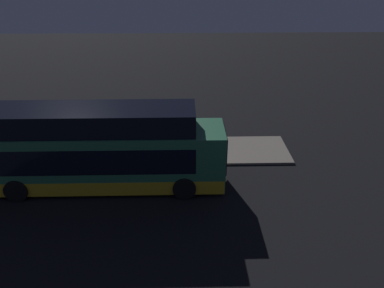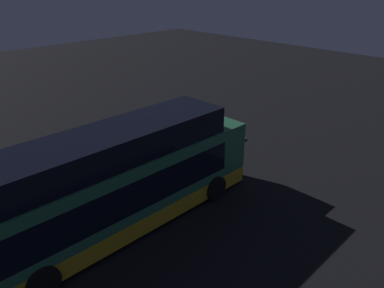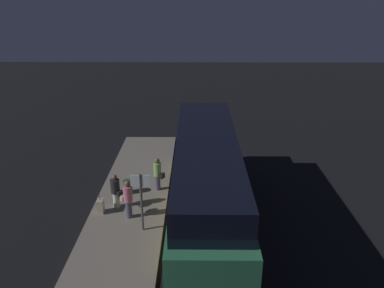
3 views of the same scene
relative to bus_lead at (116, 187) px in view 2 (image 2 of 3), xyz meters
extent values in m
plane|color=black|center=(0.18, 0.15, -1.81)|extent=(80.00, 80.00, 0.00)
cube|color=slate|center=(0.18, 3.41, -1.75)|extent=(20.00, 3.31, 0.12)
cube|color=#2D704C|center=(0.12, 0.00, -0.21)|extent=(11.88, 2.49, 2.82)
cube|color=gold|center=(0.12, 0.00, -1.27)|extent=(11.82, 2.51, 0.70)
cube|color=black|center=(-0.18, 0.00, 0.13)|extent=(9.74, 2.52, 1.24)
cube|color=black|center=(6.08, 0.00, 0.20)|extent=(0.06, 2.19, 1.81)
sphere|color=#F9E58C|center=(6.10, 0.68, -1.17)|extent=(0.24, 0.24, 0.24)
sphere|color=#F9E58C|center=(6.10, -0.68, -1.17)|extent=(0.24, 0.24, 0.24)
cylinder|color=black|center=(4.16, 1.25, -1.27)|extent=(1.08, 0.30, 1.08)
cylinder|color=black|center=(4.16, -1.25, -1.27)|extent=(1.08, 0.30, 1.08)
cylinder|color=black|center=(-3.57, 1.25, -1.27)|extent=(1.08, 0.30, 1.08)
cylinder|color=black|center=(-3.57, -1.25, -1.27)|extent=(1.08, 0.30, 1.08)
cube|color=black|center=(-0.36, 0.00, 1.73)|extent=(10.10, 2.29, 1.05)
cylinder|color=#4C476B|center=(2.98, 2.26, -1.31)|extent=(0.34, 0.34, 0.77)
cylinder|color=#8CB766|center=(2.98, 2.26, -0.59)|extent=(0.49, 0.49, 0.67)
sphere|color=brown|center=(2.98, 2.26, -0.13)|extent=(0.25, 0.25, 0.25)
cube|color=black|center=(2.84, 2.02, -0.87)|extent=(0.31, 0.26, 0.24)
cylinder|color=silver|center=(1.35, 3.99, -1.32)|extent=(0.40, 0.40, 0.74)
cylinder|color=#262628|center=(1.35, 3.99, -0.64)|extent=(0.57, 0.57, 0.64)
sphere|color=brown|center=(1.35, 3.99, -0.20)|extent=(0.24, 0.24, 0.24)
cube|color=black|center=(1.15, 3.75, -0.91)|extent=(0.31, 0.28, 0.24)
cylinder|color=#4C476B|center=(0.51, 3.27, -1.29)|extent=(0.37, 0.37, 0.80)
cylinder|color=#CC6B8C|center=(0.51, 3.27, -0.54)|extent=(0.54, 0.54, 0.69)
sphere|color=brown|center=(0.51, 3.27, -0.07)|extent=(0.26, 0.26, 0.26)
cube|color=beige|center=(0.69, 3.51, -0.84)|extent=(0.31, 0.28, 0.24)
cube|color=beige|center=(0.87, 4.58, -1.38)|extent=(0.38, 0.26, 0.63)
cylinder|color=black|center=(0.87, 4.58, -0.94)|extent=(0.02, 0.02, 0.24)
cylinder|color=#4C4C51|center=(-0.41, 2.56, -0.42)|extent=(0.10, 0.10, 2.54)
cube|color=silver|center=(-0.41, 2.56, 0.56)|extent=(0.04, 0.78, 0.48)
cylinder|color=#2D4C33|center=(2.64, 3.69, -1.37)|extent=(0.44, 0.44, 0.65)
camera|label=1|loc=(4.16, -15.76, 8.41)|focal=35.00mm
camera|label=2|loc=(-6.31, -10.46, 7.22)|focal=35.00mm
camera|label=3|loc=(-13.28, 0.44, 7.32)|focal=35.00mm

